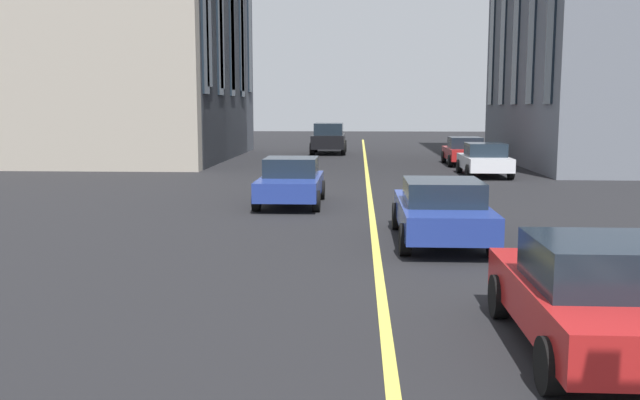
{
  "coord_description": "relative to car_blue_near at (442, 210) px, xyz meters",
  "views": [
    {
      "loc": [
        -0.4,
        0.37,
        2.92
      ],
      "look_at": [
        9.1,
        0.91,
        1.62
      ],
      "focal_mm": 38.5,
      "sensor_mm": 36.0,
      "label": 1
    }
  ],
  "objects": [
    {
      "name": "car_blue_near",
      "position": [
        0.0,
        0.0,
        0.0
      ],
      "size": [
        4.4,
        1.95,
        1.37
      ],
      "color": "navy",
      "rests_on": "ground_plane"
    },
    {
      "name": "lane_centre_line",
      "position": [
        5.68,
        1.42,
        -0.7
      ],
      "size": [
        80.0,
        0.16,
        0.01
      ],
      "color": "#D8C64C",
      "rests_on": "ground_plane"
    },
    {
      "name": "car_blue_parked_b",
      "position": [
        5.47,
        3.8,
        -0.0
      ],
      "size": [
        3.9,
        1.89,
        1.4
      ],
      "color": "navy",
      "rests_on": "ground_plane"
    },
    {
      "name": "car_black_trailing",
      "position": [
        27.77,
        3.64,
        0.27
      ],
      "size": [
        4.7,
        2.14,
        1.88
      ],
      "color": "black",
      "rests_on": "ground_plane"
    },
    {
      "name": "car_white_far",
      "position": [
        14.28,
        -3.48,
        -0.0
      ],
      "size": [
        3.9,
        1.89,
        1.4
      ],
      "color": "silver",
      "rests_on": "ground_plane"
    },
    {
      "name": "car_red_parked_a",
      "position": [
        -6.67,
        -1.02,
        -0.0
      ],
      "size": [
        3.9,
        1.89,
        1.4
      ],
      "color": "#B21E1E",
      "rests_on": "ground_plane"
    },
    {
      "name": "car_red_mid",
      "position": [
        19.82,
        -3.48,
        -0.0
      ],
      "size": [
        3.9,
        1.89,
        1.4
      ],
      "color": "#B21E1E",
      "rests_on": "ground_plane"
    }
  ]
}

